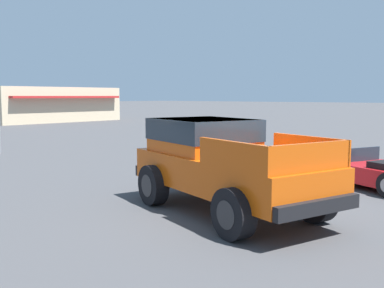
# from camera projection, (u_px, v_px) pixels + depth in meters

# --- Properties ---
(ground_plane) EXTENTS (320.00, 320.00, 0.00)m
(ground_plane) POSITION_uv_depth(u_px,v_px,m) (227.00, 209.00, 9.71)
(ground_plane) COLOR #424244
(orange_pickup_truck) EXTENTS (3.32, 5.30, 1.92)m
(orange_pickup_truck) POSITION_uv_depth(u_px,v_px,m) (220.00, 159.00, 9.52)
(orange_pickup_truck) COLOR #CC4C0C
(orange_pickup_truck) RESTS_ON ground_plane
(red_convertible_car) EXTENTS (3.21, 4.47, 0.99)m
(red_convertible_car) POSITION_uv_depth(u_px,v_px,m) (373.00, 171.00, 12.16)
(red_convertible_car) COLOR red
(red_convertible_car) RESTS_ON ground_plane
(storefront_building) EXTENTS (12.45, 7.92, 3.25)m
(storefront_building) POSITION_uv_depth(u_px,v_px,m) (46.00, 104.00, 43.63)
(storefront_building) COLOR beige
(storefront_building) RESTS_ON ground_plane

